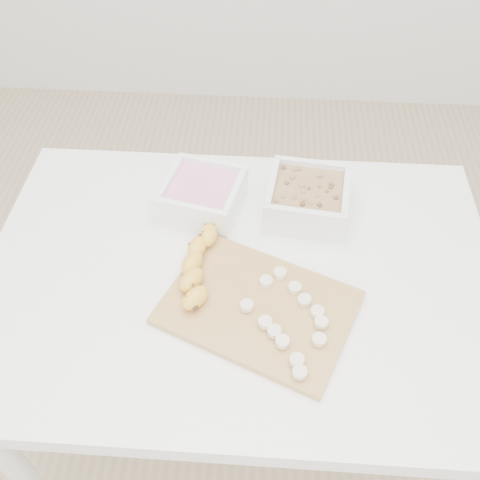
# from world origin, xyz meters

# --- Properties ---
(ground) EXTENTS (3.50, 3.50, 0.00)m
(ground) POSITION_xyz_m (0.00, 0.00, 0.00)
(ground) COLOR #C6AD89
(ground) RESTS_ON ground
(table) EXTENTS (1.00, 0.70, 0.75)m
(table) POSITION_xyz_m (0.00, 0.00, 0.65)
(table) COLOR white
(table) RESTS_ON ground
(bowl_yogurt) EXTENTS (0.19, 0.19, 0.07)m
(bowl_yogurt) POSITION_xyz_m (-0.09, 0.17, 0.79)
(bowl_yogurt) COLOR white
(bowl_yogurt) RESTS_ON table
(bowl_granola) EXTENTS (0.18, 0.18, 0.08)m
(bowl_granola) POSITION_xyz_m (0.13, 0.17, 0.79)
(bowl_granola) COLOR white
(bowl_granola) RESTS_ON table
(cutting_board) EXTENTS (0.39, 0.34, 0.01)m
(cutting_board) POSITION_xyz_m (0.04, -0.09, 0.76)
(cutting_board) COLOR tan
(cutting_board) RESTS_ON table
(banana) EXTENTS (0.10, 0.21, 0.03)m
(banana) POSITION_xyz_m (-0.08, -0.02, 0.78)
(banana) COLOR gold
(banana) RESTS_ON cutting_board
(banana_slices) EXTENTS (0.16, 0.23, 0.02)m
(banana_slices) POSITION_xyz_m (0.10, -0.11, 0.77)
(banana_slices) COLOR beige
(banana_slices) RESTS_ON cutting_board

